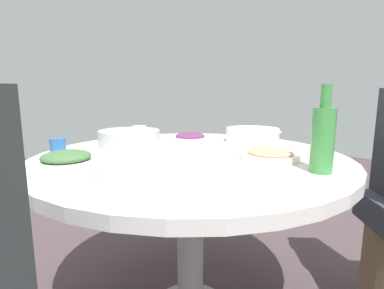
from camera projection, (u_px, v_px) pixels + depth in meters
name	position (u px, v px, depth m)	size (l,w,h in m)	color
round_dining_table	(190.00, 176.00, 1.28)	(1.28, 1.28, 0.73)	#99999E
rice_bowl	(129.00, 138.00, 1.45)	(0.29, 0.29, 0.09)	#B2B5BA
soup_bowl	(252.00, 135.00, 1.58)	(0.29, 0.27, 0.07)	white
dish_shrimp	(270.00, 155.00, 1.18)	(0.23, 0.23, 0.04)	white
dish_greens	(66.00, 159.00, 1.10)	(0.22, 0.22, 0.05)	white
dish_noodles	(115.00, 177.00, 0.89)	(0.22, 0.22, 0.04)	white
dish_eggplant	(190.00, 138.00, 1.59)	(0.21, 0.21, 0.05)	silver
green_bottle	(323.00, 138.00, 0.98)	(0.07, 0.07, 0.28)	#3A853D
tea_cup_near	(140.00, 132.00, 1.72)	(0.08, 0.08, 0.07)	silver
tea_cup_far	(58.00, 146.00, 1.28)	(0.06, 0.06, 0.07)	#295A97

